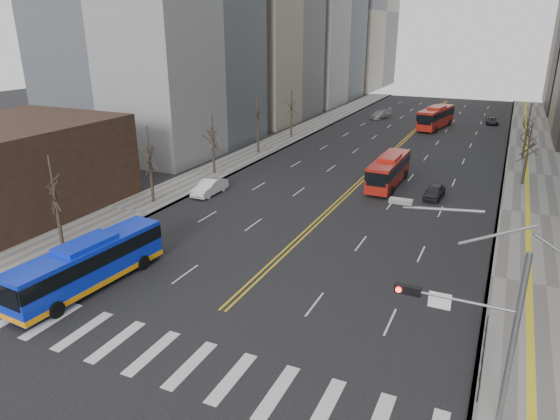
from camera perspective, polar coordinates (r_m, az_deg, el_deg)
name	(u,v)px	position (r m, az deg, el deg)	size (l,w,h in m)	color
ground	(171,359)	(26.85, -12.37, -16.27)	(220.00, 220.00, 0.00)	black
sidewalk_right	(536,174)	(63.88, 27.26, 3.63)	(7.00, 130.00, 0.15)	slate
sidewalk_left	(268,147)	(70.62, -1.37, 7.26)	(5.00, 130.00, 0.15)	slate
crosswalk	(171,359)	(26.85, -12.37, -16.26)	(26.70, 4.00, 0.01)	silver
centerline	(401,144)	(74.81, 13.63, 7.38)	(0.55, 100.00, 0.01)	gold
storefront	(9,168)	(50.52, -28.61, 4.20)	(14.00, 18.00, 8.00)	#302018
signal_mast	(476,318)	(21.72, 21.54, -11.45)	(5.37, 0.37, 9.39)	slate
pedestrian_railing	(484,351)	(27.25, 22.25, -14.73)	(0.06, 6.06, 1.02)	black
street_trees	(302,131)	(56.56, 2.48, 9.00)	(35.20, 47.20, 7.60)	#2C231B
blue_bus	(89,263)	(34.03, -21.04, -5.70)	(3.18, 11.12, 3.22)	#0E2BDB
red_bus_near	(389,169)	(53.76, 12.33, 4.61)	(2.68, 10.16, 3.24)	#A61A11
red_bus_far	(436,116)	(87.89, 17.39, 10.20)	(4.51, 11.78, 3.64)	#A61A11
car_white	(210,187)	(50.41, -8.05, 2.61)	(1.62, 4.64, 1.53)	silver
car_dark_mid	(434,192)	(51.03, 17.23, 1.99)	(1.57, 3.90, 1.33)	black
car_silver	(380,114)	(95.49, 11.41, 10.65)	(2.10, 5.17, 1.50)	gray
car_dark_far	(492,121)	(95.42, 23.08, 9.35)	(1.88, 4.08, 1.13)	black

